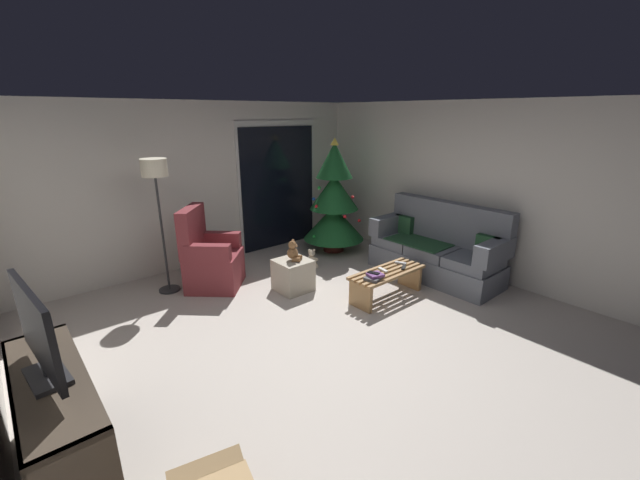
{
  "coord_description": "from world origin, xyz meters",
  "views": [
    {
      "loc": [
        -2.55,
        -2.76,
        2.33
      ],
      "look_at": [
        0.4,
        0.7,
        0.85
      ],
      "focal_mm": 22.11,
      "sensor_mm": 36.0,
      "label": 1
    }
  ],
  "objects": [
    {
      "name": "wall_back",
      "position": [
        0.0,
        3.06,
        1.25
      ],
      "size": [
        5.72,
        0.12,
        2.5
      ],
      "primitive_type": "cube",
      "color": "silver",
      "rests_on": "ground"
    },
    {
      "name": "television",
      "position": [
        -2.5,
        -0.11,
        1.08
      ],
      "size": [
        0.24,
        0.84,
        0.61
      ],
      "color": "black",
      "rests_on": "media_shelf"
    },
    {
      "name": "remote_silver",
      "position": [
        1.51,
        0.32,
        0.38
      ],
      "size": [
        0.1,
        0.16,
        0.02
      ],
      "primitive_type": "cube",
      "rotation": [
        0.0,
        0.0,
        3.51
      ],
      "color": "#ADADB2",
      "rests_on": "coffee_table"
    },
    {
      "name": "remote_black",
      "position": [
        1.42,
        0.19,
        0.38
      ],
      "size": [
        0.16,
        0.12,
        0.02
      ],
      "primitive_type": "cube",
      "rotation": [
        0.0,
        0.0,
        5.25
      ],
      "color": "black",
      "rests_on": "coffee_table"
    },
    {
      "name": "floor_lamp",
      "position": [
        -0.92,
        2.33,
        1.51
      ],
      "size": [
        0.32,
        0.32,
        1.78
      ],
      "color": "#2D2D30",
      "rests_on": "ground"
    },
    {
      "name": "patio_door_glass",
      "position": [
        1.38,
        2.97,
        1.05
      ],
      "size": [
        1.5,
        0.02,
        2.1
      ],
      "primitive_type": "cube",
      "color": "black",
      "rests_on": "ground"
    },
    {
      "name": "wall_right",
      "position": [
        2.86,
        0.0,
        1.25
      ],
      "size": [
        0.12,
        6.0,
        2.5
      ],
      "primitive_type": "cube",
      "color": "silver",
      "rests_on": "ground"
    },
    {
      "name": "book_stack",
      "position": [
        0.86,
        0.21,
        0.4
      ],
      "size": [
        0.26,
        0.23,
        0.07
      ],
      "color": "#4C4C51",
      "rests_on": "coffee_table"
    },
    {
      "name": "ground_plane",
      "position": [
        0.0,
        0.0,
        0.0
      ],
      "size": [
        7.0,
        7.0,
        0.0
      ],
      "primitive_type": "plane",
      "color": "#BCB2A8"
    },
    {
      "name": "remote_white",
      "position": [
        1.14,
        0.31,
        0.38
      ],
      "size": [
        0.07,
        0.16,
        0.02
      ],
      "primitive_type": "cube",
      "rotation": [
        0.0,
        0.0,
        2.97
      ],
      "color": "silver",
      "rests_on": "coffee_table"
    },
    {
      "name": "patio_door_frame",
      "position": [
        1.38,
        2.99,
        1.1
      ],
      "size": [
        1.6,
        0.02,
        2.2
      ],
      "primitive_type": "cube",
      "color": "silver",
      "rests_on": "ground"
    },
    {
      "name": "christmas_tree",
      "position": [
        1.9,
        2.09,
        0.86
      ],
      "size": [
        1.05,
        1.05,
        1.94
      ],
      "color": "#4C1E19",
      "rests_on": "ground"
    },
    {
      "name": "ottoman",
      "position": [
        0.38,
        1.24,
        0.22
      ],
      "size": [
        0.44,
        0.44,
        0.43
      ],
      "primitive_type": "cube",
      "color": "#B2A893",
      "rests_on": "ground"
    },
    {
      "name": "teddy_bear_cream_by_tree",
      "position": [
        1.13,
        1.75,
        0.12
      ],
      "size": [
        0.21,
        0.22,
        0.29
      ],
      "color": "beige",
      "rests_on": "ground"
    },
    {
      "name": "teddy_bear_chestnut",
      "position": [
        0.39,
        1.24,
        0.55
      ],
      "size": [
        0.21,
        0.22,
        0.29
      ],
      "color": "brown",
      "rests_on": "ottoman"
    },
    {
      "name": "media_shelf",
      "position": [
        -2.53,
        -0.17,
        0.36
      ],
      "size": [
        0.4,
        1.4,
        0.76
      ],
      "color": "#382D23",
      "rests_on": "ground"
    },
    {
      "name": "coffee_table",
      "position": [
        1.18,
        0.27,
        0.25
      ],
      "size": [
        1.1,
        0.4,
        0.37
      ],
      "color": "#9E7547",
      "rests_on": "ground"
    },
    {
      "name": "couch",
      "position": [
        2.32,
        0.28,
        0.4
      ],
      "size": [
        0.79,
        1.94,
        1.08
      ],
      "color": "slate",
      "rests_on": "ground"
    },
    {
      "name": "armchair",
      "position": [
        -0.41,
        2.07,
        0.4
      ],
      "size": [
        0.97,
        0.97,
        1.13
      ],
      "color": "maroon",
      "rests_on": "ground"
    },
    {
      "name": "cell_phone",
      "position": [
        0.86,
        0.22,
        0.44
      ],
      "size": [
        0.11,
        0.16,
        0.01
      ],
      "primitive_type": "cube",
      "rotation": [
        0.0,
        0.0,
        0.3
      ],
      "color": "black",
      "rests_on": "book_stack"
    }
  ]
}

